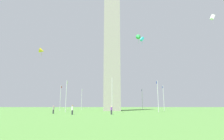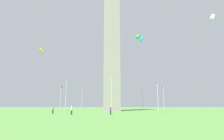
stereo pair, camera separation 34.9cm
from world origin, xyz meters
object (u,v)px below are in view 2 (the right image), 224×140
flagpole_sw (158,95)px  flagpole_e (61,97)px  kite_cyan_box (142,39)px  kite_green_delta (138,37)px  flagpole_s (112,93)px  flagpole_nw (142,98)px  flagpole_ne (82,98)px  person_purple_shirt (111,110)px  kite_yellow_delta (42,51)px  person_gray_shirt (53,110)px  flagpole_n (112,99)px  flagpole_se (66,95)px  person_white_shirt (72,110)px  obelisk_monument (112,38)px  flagpole_w (164,97)px  kite_white_box (212,17)px

flagpole_sw → flagpole_e: bearing=67.5°
kite_cyan_box → kite_green_delta: bearing=3.7°
flagpole_s → flagpole_nw: (28.15, -11.66, 0.00)m
flagpole_ne → flagpole_e: same height
flagpole_e → person_purple_shirt: (-22.85, -16.35, -3.60)m
flagpole_s → flagpole_sw: size_ratio=1.00×
flagpole_ne → kite_yellow_delta: bearing=156.7°
flagpole_e → person_gray_shirt: flagpole_e is taller
flagpole_n → flagpole_se: (-28.15, 11.66, 0.00)m
flagpole_se → kite_green_delta: kite_green_delta is taller
person_gray_shirt → kite_yellow_delta: (11.24, 8.08, 16.32)m
kite_cyan_box → flagpole_se: bearing=83.7°
flagpole_n → person_white_shirt: 40.59m
flagpole_e → person_white_shirt: 25.23m
kite_green_delta → kite_yellow_delta: kite_green_delta is taller
flagpole_se → kite_cyan_box: size_ratio=3.44×
obelisk_monument → flagpole_n: (16.55, 0.00, -19.75)m
obelisk_monument → flagpole_n: obelisk_monument is taller
flagpole_sw → person_gray_shirt: 25.31m
flagpole_n → kite_yellow_delta: bearing=140.8°
person_white_shirt → obelisk_monument: bearing=19.3°
kite_yellow_delta → kite_cyan_box: (-5.53, -27.98, 1.42)m
obelisk_monument → person_purple_shirt: bearing=179.7°
flagpole_se → kite_green_delta: 25.24m
obelisk_monument → person_gray_shirt: bearing=148.0°
person_purple_shirt → kite_yellow_delta: (14.59, 20.08, 16.32)m
flagpole_w → kite_cyan_box: (-13.79, 8.73, 14.14)m
flagpole_se → kite_green_delta: size_ratio=2.92×
obelisk_monument → kite_white_box: size_ratio=17.58×
flagpole_se → person_purple_shirt: size_ratio=5.00×
flagpole_w → kite_yellow_delta: size_ratio=2.87×
person_gray_shirt → kite_white_box: bearing=-32.9°
flagpole_ne → person_white_shirt: size_ratio=4.55×
obelisk_monument → flagpole_e: (0.06, 16.49, -19.75)m
kite_yellow_delta → person_gray_shirt: bearing=-144.3°
flagpole_w → person_purple_shirt: (-22.85, 16.63, -3.60)m
obelisk_monument → flagpole_nw: obelisk_monument is taller
flagpole_ne → flagpole_e: (-11.66, 4.83, 0.00)m
flagpole_n → flagpole_se: bearing=157.5°
flagpole_ne → flagpole_e: 12.62m
person_white_shirt → flagpole_ne: bearing=43.9°
flagpole_e → person_gray_shirt: 20.30m
flagpole_e → kite_cyan_box: 31.27m
obelisk_monument → flagpole_se: bearing=134.9°
flagpole_w → flagpole_nw: 12.62m
flagpole_e → person_white_shirt: flagpole_e is taller
person_white_shirt → kite_white_box: bearing=-37.7°
flagpole_e → kite_green_delta: bearing=-111.9°
kite_white_box → flagpole_w: bearing=36.1°
flagpole_n → kite_green_delta: (-26.14, -7.49, 16.33)m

